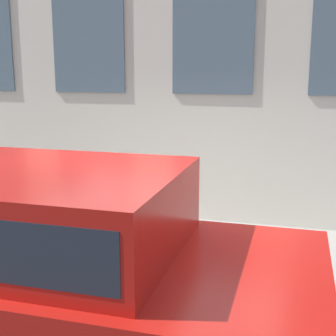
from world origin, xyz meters
TOP-DOWN VIEW (x-y plane):
  - ground_plane at (0.00, 0.00)m, footprint 80.00×80.00m
  - sidewalk at (1.37, 0.00)m, footprint 2.73×60.00m
  - fire_hydrant at (0.57, 0.35)m, footprint 0.32×0.44m
  - person at (0.77, -0.13)m, footprint 0.26×0.17m
  - parked_car_red_near at (-1.26, 0.54)m, footprint 1.94×4.25m

SIDE VIEW (x-z plane):
  - ground_plane at x=0.00m, z-range 0.00..0.00m
  - sidewalk at x=1.37m, z-range 0.00..0.16m
  - fire_hydrant at x=0.57m, z-range 0.17..0.93m
  - person at x=0.77m, z-range 0.27..1.36m
  - parked_car_red_near at x=-1.26m, z-range 0.10..1.87m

